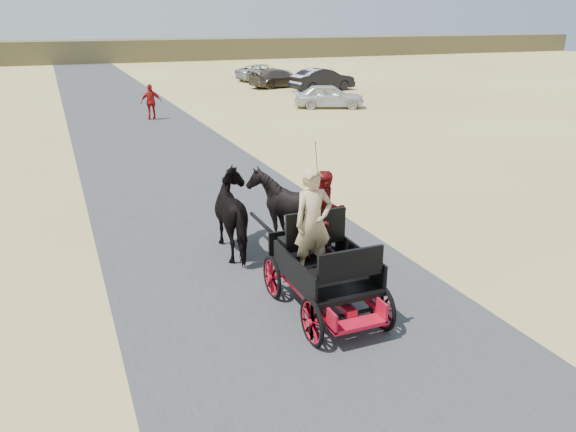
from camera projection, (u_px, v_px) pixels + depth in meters
name	position (u px, v px, depth m)	size (l,w,h in m)	color
ground	(308.00, 320.00, 9.35)	(140.00, 140.00, 0.00)	tan
road	(308.00, 319.00, 9.35)	(6.00, 140.00, 0.01)	#38383A
ridge_far	(80.00, 51.00, 62.95)	(140.00, 6.00, 2.40)	brown
carriage	(324.00, 291.00, 9.53)	(1.30, 2.40, 0.72)	black
horse_left	(238.00, 215.00, 11.78)	(0.91, 2.01, 1.70)	black
horse_right	(287.00, 208.00, 12.18)	(1.37, 1.54, 1.70)	black
driver_man	(313.00, 223.00, 9.08)	(0.66, 0.43, 1.80)	tan
passenger_woman	(326.00, 215.00, 9.78)	(0.77, 0.60, 1.58)	#660C0F
pedestrian	(151.00, 102.00, 27.46)	(1.01, 0.42, 1.73)	#A51213
car_a	(329.00, 96.00, 31.17)	(1.55, 3.84, 1.31)	silver
car_b	(323.00, 80.00, 38.48)	(1.59, 4.57, 1.50)	black
car_c	(278.00, 78.00, 40.45)	(1.80, 4.43, 1.29)	brown
car_d	(265.00, 73.00, 44.60)	(2.14, 4.64, 1.29)	#B2B2B7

